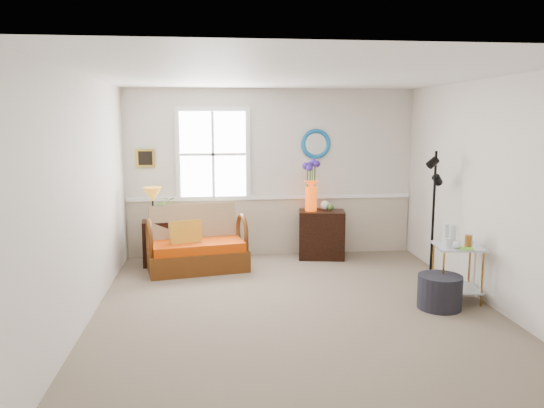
{
  "coord_description": "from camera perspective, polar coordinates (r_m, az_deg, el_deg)",
  "views": [
    {
      "loc": [
        -0.91,
        -5.71,
        2.13
      ],
      "look_at": [
        -0.22,
        0.41,
        1.14
      ],
      "focal_mm": 35.0,
      "sensor_mm": 36.0,
      "label": 1
    }
  ],
  "objects": [
    {
      "name": "tabletop_items",
      "position": [
        6.57,
        19.4,
        -3.24
      ],
      "size": [
        0.47,
        0.47,
        0.24
      ],
      "primitive_type": null,
      "rotation": [
        0.0,
        0.0,
        -0.17
      ],
      "color": "silver",
      "rests_on": "side_table"
    },
    {
      "name": "floor",
      "position": [
        6.16,
        2.51,
        -11.13
      ],
      "size": [
        4.5,
        5.0,
        0.01
      ],
      "primitive_type": "cube",
      "color": "#826E5D",
      "rests_on": "ground"
    },
    {
      "name": "walls",
      "position": [
        5.84,
        2.6,
        0.92
      ],
      "size": [
        4.51,
        5.01,
        2.6
      ],
      "color": "beige",
      "rests_on": "floor"
    },
    {
      "name": "lamp_stand",
      "position": [
        8.02,
        -12.41,
        -4.1
      ],
      "size": [
        0.41,
        0.41,
        0.66
      ],
      "primitive_type": null,
      "rotation": [
        0.0,
        0.0,
        0.1
      ],
      "color": "black",
      "rests_on": "floor"
    },
    {
      "name": "wainscot",
      "position": [
        8.41,
        -0.08,
        -2.43
      ],
      "size": [
        4.46,
        0.02,
        0.9
      ],
      "primitive_type": "cube",
      "color": "tan",
      "rests_on": "walls"
    },
    {
      "name": "side_table",
      "position": [
        6.69,
        19.25,
        -7.0
      ],
      "size": [
        0.6,
        0.6,
        0.67
      ],
      "primitive_type": null,
      "rotation": [
        0.0,
        0.0,
        -0.15
      ],
      "color": "#9F6823",
      "rests_on": "floor"
    },
    {
      "name": "cabinet",
      "position": [
        8.23,
        5.35,
        -3.28
      ],
      "size": [
        0.75,
        0.55,
        0.74
      ],
      "primitive_type": null,
      "rotation": [
        0.0,
        0.0,
        -0.16
      ],
      "color": "black",
      "rests_on": "floor"
    },
    {
      "name": "table_lamp",
      "position": [
        7.92,
        -12.69,
        -0.02
      ],
      "size": [
        0.28,
        0.28,
        0.49
      ],
      "primitive_type": null,
      "rotation": [
        0.0,
        0.0,
        0.05
      ],
      "color": "orange",
      "rests_on": "lamp_stand"
    },
    {
      "name": "flower_vase",
      "position": [
        8.11,
        4.24,
        1.97
      ],
      "size": [
        0.31,
        0.31,
        0.77
      ],
      "primitive_type": null,
      "rotation": [
        0.0,
        0.0,
        -0.51
      ],
      "color": "#E24106",
      "rests_on": "cabinet"
    },
    {
      "name": "loveseat",
      "position": [
        7.63,
        -8.09,
        -3.73
      ],
      "size": [
        1.5,
        1.03,
        0.9
      ],
      "primitive_type": null,
      "rotation": [
        0.0,
        0.0,
        0.2
      ],
      "color": "brown",
      "rests_on": "floor"
    },
    {
      "name": "ottoman",
      "position": [
        6.4,
        17.58,
        -8.99
      ],
      "size": [
        0.52,
        0.52,
        0.38
      ],
      "primitive_type": "cylinder",
      "rotation": [
        0.0,
        0.0,
        -0.06
      ],
      "color": "black",
      "rests_on": "floor"
    },
    {
      "name": "throw_pillow",
      "position": [
        7.54,
        -9.24,
        -3.42
      ],
      "size": [
        0.45,
        0.23,
        0.44
      ],
      "primitive_type": null,
      "rotation": [
        0.0,
        0.0,
        0.3
      ],
      "color": "#C05902",
      "rests_on": "loveseat"
    },
    {
      "name": "chair_rail",
      "position": [
        8.32,
        -0.07,
        0.73
      ],
      "size": [
        4.46,
        0.04,
        0.06
      ],
      "primitive_type": "cube",
      "color": "white",
      "rests_on": "walls"
    },
    {
      "name": "picture",
      "position": [
        8.28,
        -13.46,
        4.83
      ],
      "size": [
        0.28,
        0.03,
        0.28
      ],
      "primitive_type": "cube",
      "color": "#AF8F2F",
      "rests_on": "walls"
    },
    {
      "name": "floor_lamp",
      "position": [
        7.28,
        16.94,
        -1.33
      ],
      "size": [
        0.31,
        0.31,
        1.73
      ],
      "primitive_type": null,
      "rotation": [
        0.0,
        0.0,
        0.27
      ],
      "color": "black",
      "rests_on": "floor"
    },
    {
      "name": "potted_plant",
      "position": [
        7.92,
        -11.45,
        -0.77
      ],
      "size": [
        0.39,
        0.42,
        0.28
      ],
      "primitive_type": "imported",
      "rotation": [
        0.0,
        0.0,
        0.23
      ],
      "color": "#4B7833",
      "rests_on": "lamp_stand"
    },
    {
      "name": "ceiling",
      "position": [
        5.8,
        2.69,
        13.73
      ],
      "size": [
        4.5,
        5.0,
        0.01
      ],
      "primitive_type": "cube",
      "color": "white",
      "rests_on": "walls"
    },
    {
      "name": "window",
      "position": [
        8.2,
        -6.36,
        5.33
      ],
      "size": [
        1.14,
        0.06,
        1.44
      ],
      "primitive_type": null,
      "color": "white",
      "rests_on": "walls"
    },
    {
      "name": "mirror",
      "position": [
        8.36,
        4.73,
        6.46
      ],
      "size": [
        0.47,
        0.07,
        0.47
      ],
      "primitive_type": "torus",
      "rotation": [
        1.57,
        0.0,
        0.0
      ],
      "color": "#1078CA",
      "rests_on": "walls"
    }
  ]
}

